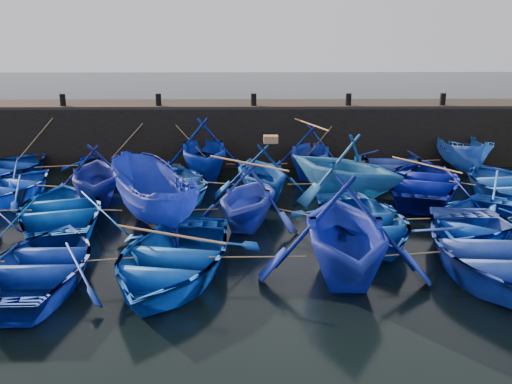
{
  "coord_description": "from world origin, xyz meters",
  "views": [
    {
      "loc": [
        -0.27,
        -14.47,
        5.91
      ],
      "look_at": [
        0.0,
        3.2,
        0.7
      ],
      "focal_mm": 40.0,
      "sensor_mm": 36.0,
      "label": 1
    }
  ],
  "objects": [
    {
      "name": "boat_11",
      "position": [
        6.02,
        4.99,
        0.56
      ],
      "size": [
        5.42,
        6.37,
        1.12
      ],
      "primitive_type": "imported",
      "rotation": [
        0.0,
        0.0,
        2.81
      ],
      "color": "#020B7A",
      "rests_on": "ground"
    },
    {
      "name": "quay_top",
      "position": [
        0.0,
        10.5,
        2.56
      ],
      "size": [
        26.0,
        2.5,
        0.12
      ],
      "primitive_type": "cube",
      "color": "black",
      "rests_on": "quay_wall"
    },
    {
      "name": "bollard_1",
      "position": [
        -4.0,
        9.6,
        2.87
      ],
      "size": [
        0.24,
        0.24,
        0.5
      ],
      "primitive_type": "cylinder",
      "color": "black",
      "rests_on": "quay_top"
    },
    {
      "name": "boat_23",
      "position": [
        2.03,
        -1.8,
        1.26
      ],
      "size": [
        4.24,
        4.88,
        2.51
      ],
      "primitive_type": "imported",
      "rotation": [
        0.0,
        0.0,
        -0.03
      ],
      "color": "#11229E",
      "rests_on": "ground"
    },
    {
      "name": "bollard_2",
      "position": [
        0.0,
        9.6,
        2.87
      ],
      "size": [
        0.24,
        0.24,
        0.5
      ],
      "primitive_type": "cylinder",
      "color": "black",
      "rests_on": "quay_top"
    },
    {
      "name": "boat_10",
      "position": [
        3.16,
        4.7,
        1.18
      ],
      "size": [
        5.91,
        5.89,
        2.36
      ],
      "primitive_type": "imported",
      "rotation": [
        0.0,
        0.0,
        3.95
      ],
      "color": "#1B5C9A",
      "rests_on": "ground"
    },
    {
      "name": "boat_4",
      "position": [
        5.63,
        8.12,
        0.51
      ],
      "size": [
        3.88,
        5.18,
        1.02
      ],
      "primitive_type": "imported",
      "rotation": [
        0.0,
        0.0,
        -0.07
      ],
      "color": "navy",
      "rests_on": "ground"
    },
    {
      "name": "boat_6",
      "position": [
        -8.63,
        4.7,
        0.47
      ],
      "size": [
        4.59,
        5.36,
        0.94
      ],
      "primitive_type": "imported",
      "rotation": [
        0.0,
        0.0,
        2.79
      ],
      "color": "blue",
      "rests_on": "ground"
    },
    {
      "name": "boat_5",
      "position": [
        8.55,
        8.25,
        0.83
      ],
      "size": [
        1.63,
        4.31,
        1.67
      ],
      "primitive_type": "imported",
      "rotation": [
        0.0,
        0.0,
        -0.0
      ],
      "color": "#2652AD",
      "rests_on": "ground"
    },
    {
      "name": "boat_16",
      "position": [
        -0.26,
        1.9,
        0.97
      ],
      "size": [
        4.12,
        4.46,
        1.94
      ],
      "primitive_type": "imported",
      "rotation": [
        0.0,
        0.0,
        -0.29
      ],
      "color": "#293CC4",
      "rests_on": "ground"
    },
    {
      "name": "bollard_3",
      "position": [
        4.0,
        9.6,
        2.87
      ],
      "size": [
        0.24,
        0.24,
        0.5
      ],
      "primitive_type": "cylinder",
      "color": "black",
      "rests_on": "quay_top"
    },
    {
      "name": "wooden_crate",
      "position": [
        0.53,
        4.66,
        2.15
      ],
      "size": [
        0.49,
        0.36,
        0.25
      ],
      "primitive_type": "cube",
      "color": "olive",
      "rests_on": "boat_9"
    },
    {
      "name": "boat_3",
      "position": [
        2.22,
        7.71,
        1.05
      ],
      "size": [
        3.99,
        4.45,
        2.1
      ],
      "primitive_type": "imported",
      "rotation": [
        0.0,
        0.0,
        -0.15
      ],
      "color": "#1630BB",
      "rests_on": "ground"
    },
    {
      "name": "loose_oars",
      "position": [
        1.47,
        3.2,
        1.6
      ],
      "size": [
        10.39,
        11.59,
        1.05
      ],
      "color": "#99724C",
      "rests_on": "ground"
    },
    {
      "name": "boat_15",
      "position": [
        -3.14,
        1.82,
        0.96
      ],
      "size": [
        3.93,
        5.29,
        1.93
      ],
      "primitive_type": "imported",
      "rotation": [
        0.0,
        0.0,
        3.61
      ],
      "color": "#172B9A",
      "rests_on": "ground"
    },
    {
      "name": "mooring_ropes",
      "position": [
        -0.14,
        5.04,
        0.89
      ],
      "size": [
        18.32,
        11.54,
        2.1
      ],
      "color": "tan",
      "rests_on": "ground"
    },
    {
      "name": "boat_8",
      "position": [
        -2.84,
        5.02,
        0.49
      ],
      "size": [
        4.77,
        5.56,
        0.97
      ],
      "primitive_type": "imported",
      "rotation": [
        0.0,
        0.0,
        0.36
      ],
      "color": "blue",
      "rests_on": "ground"
    },
    {
      "name": "boat_2",
      "position": [
        -2.03,
        7.66,
        1.19
      ],
      "size": [
        4.44,
        4.98,
        2.37
      ],
      "primitive_type": "imported",
      "rotation": [
        0.0,
        0.0,
        0.13
      ],
      "color": "#0725A7",
      "rests_on": "ground"
    },
    {
      "name": "boat_21",
      "position": [
        -5.1,
        -2.0,
        0.5
      ],
      "size": [
        3.53,
        4.87,
        1.0
      ],
      "primitive_type": "imported",
      "rotation": [
        0.0,
        0.0,
        3.16
      ],
      "color": "navy",
      "rests_on": "ground"
    },
    {
      "name": "boat_17",
      "position": [
        3.02,
        0.88,
        0.52
      ],
      "size": [
        4.33,
        5.51,
        1.04
      ],
      "primitive_type": "imported",
      "rotation": [
        0.0,
        0.0,
        0.16
      ],
      "color": "#0A3C94",
      "rests_on": "ground"
    },
    {
      "name": "bollard_4",
      "position": [
        8.0,
        9.6,
        2.87
      ],
      "size": [
        0.24,
        0.24,
        0.5
      ],
      "primitive_type": "cylinder",
      "color": "black",
      "rests_on": "quay_top"
    },
    {
      "name": "boat_14",
      "position": [
        -5.87,
        1.89,
        0.54
      ],
      "size": [
        4.96,
        5.99,
        1.08
      ],
      "primitive_type": "imported",
      "rotation": [
        0.0,
        0.0,
        3.41
      ],
      "color": "#023990",
      "rests_on": "ground"
    },
    {
      "name": "ground",
      "position": [
        0.0,
        0.0,
        0.0
      ],
      "size": [
        120.0,
        120.0,
        0.0
      ],
      "primitive_type": "plane",
      "color": "black",
      "rests_on": "ground"
    },
    {
      "name": "boat_18",
      "position": [
        6.35,
        0.96,
        0.5
      ],
      "size": [
        5.62,
        5.88,
        0.99
      ],
      "primitive_type": "imported",
      "rotation": [
        0.0,
        0.0,
        -0.65
      ],
      "color": "#063297",
      "rests_on": "ground"
    },
    {
      "name": "boat_24",
      "position": [
        5.66,
        -1.51,
        0.6
      ],
      "size": [
        4.64,
        6.15,
        1.21
      ],
      "primitive_type": "imported",
      "rotation": [
        0.0,
        0.0,
        -0.08
      ],
      "color": "#1F3C9D",
      "rests_on": "ground"
    },
    {
      "name": "boat_9",
      "position": [
        0.23,
        4.66,
        1.01
      ],
      "size": [
        4.05,
        4.46,
        2.02
      ],
      "primitive_type": "imported",
      "rotation": [
        0.0,
        0.0,
        3.36
      ],
      "color": "#0A3D98",
      "rests_on": "ground"
    },
    {
      "name": "quay_wall",
      "position": [
        0.0,
        10.5,
        1.25
      ],
      "size": [
        26.0,
        2.5,
        2.5
      ],
      "primitive_type": "cube",
      "color": "black",
      "rests_on": "ground"
    },
    {
      "name": "boat_22",
      "position": [
        -2.11,
        -1.8,
        0.55
      ],
      "size": [
        4.71,
        5.94,
        1.11
      ],
      "primitive_type": "imported",
      "rotation": [
        0.0,
        0.0,
        -0.18
      ],
      "color": "#0940A9",
      "rests_on": "ground"
    },
    {
      "name": "bollard_0",
      "position": [
        -8.0,
        9.6,
        2.87
      ],
      "size": [
        0.24,
        0.24,
        0.5
      ],
      "primitive_type": "cylinder",
      "color": "black",
      "rests_on": "quay_top"
    },
    {
      "name": "boat_0",
      "position": [
        -9.71,
        7.19,
        0.52
      ],
      "size": [
        5.05,
        5.92,
        1.04
      ],
      "primitive_type": "imported",
      "rotation": [
        0.0,
        0.0,
        2.8
      ],
      "color": "navy",
      "rests_on": "ground"
    },
    {
      "name": "boat_1",
      "position": [
        -5.94,
        7.59,
        0.46
      ],
      "size": [
        4.65,
        5.33,
        0.92
      ],
      "primitive_type": "imported",
      "rotation": [
        0.0,
        0.0,
        0.39
      ],
      "color": "#041FD5",
      "rests_on": "ground"
    },
    {
      "name": "boat_7",
      "position": [
        -5.42,
        4.34,
        1.05
      ],
      "size": [
        4.23,
        4.65,
        2.11
      ],
      "primitive_type": "imported",
      "rotation": [
        0.0,
        0.0,
        3.36
      ],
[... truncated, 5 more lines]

